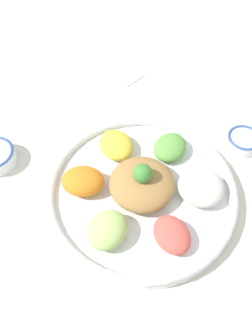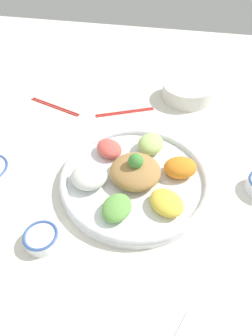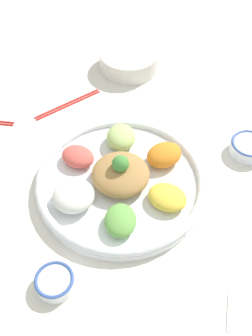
% 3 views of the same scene
% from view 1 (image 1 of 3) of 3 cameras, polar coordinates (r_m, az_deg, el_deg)
% --- Properties ---
extents(ground_plane, '(2.40, 2.40, 0.00)m').
position_cam_1_polar(ground_plane, '(0.74, 3.25, -3.26)').
color(ground_plane, silver).
extents(salad_platter, '(0.41, 0.41, 0.11)m').
position_cam_1_polar(salad_platter, '(0.71, 2.75, -3.68)').
color(salad_platter, white).
rests_on(salad_platter, ground_plane).
extents(rice_bowl_blue, '(0.08, 0.08, 0.03)m').
position_cam_1_polar(rice_bowl_blue, '(0.85, 19.75, 4.51)').
color(rice_bowl_blue, white).
rests_on(rice_bowl_blue, ground_plane).
extents(serving_spoon_main, '(0.12, 0.07, 0.01)m').
position_cam_1_polar(serving_spoon_main, '(1.00, 3.15, 16.11)').
color(serving_spoon_main, white).
rests_on(serving_spoon_main, ground_plane).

